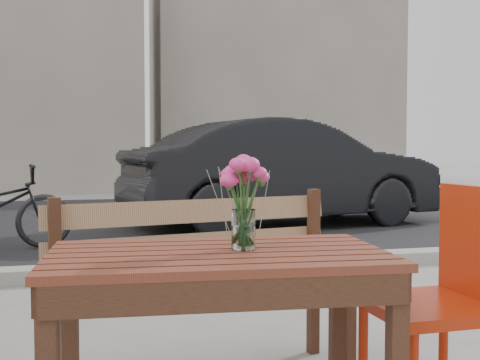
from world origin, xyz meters
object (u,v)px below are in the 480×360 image
object	(u,v)px
main_table	(218,285)
main_vase	(243,191)
red_chair	(451,288)
parked_car	(285,173)

from	to	relation	value
main_table	main_vase	world-z (taller)	main_vase
main_vase	main_table	bearing A→B (deg)	-172.26
red_chair	main_table	bearing A→B (deg)	-91.51
red_chair	parked_car	bearing A→B (deg)	166.53
main_vase	red_chair	bearing A→B (deg)	-1.24
red_chair	main_vase	distance (m)	0.91
main_table	main_vase	bearing A→B (deg)	12.36
main_vase	parked_car	bearing A→B (deg)	70.38
main_table	parked_car	xyz separation A→B (m)	(2.21, 5.96, 0.13)
main_table	parked_car	size ratio (longest dim) A/B	0.27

